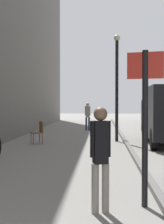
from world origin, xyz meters
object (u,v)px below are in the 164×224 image
object	(u,v)px
lamp_post	(117,81)
street_sign_post	(145,114)
pedestrian_main_foreground	(88,114)
pedestrian_mid_block	(100,152)
cafe_chair_near_window	(39,131)

from	to	relation	value
lamp_post	street_sign_post	bearing A→B (deg)	-89.78
pedestrian_main_foreground	pedestrian_mid_block	world-z (taller)	pedestrian_main_foreground
pedestrian_main_foreground	lamp_post	distance (m)	6.26
street_sign_post	lamp_post	xyz separation A→B (m)	(-0.04, 9.42, 1.18)
pedestrian_mid_block	lamp_post	size ratio (longest dim) A/B	0.35
pedestrian_main_foreground	cafe_chair_near_window	bearing A→B (deg)	-104.73
street_sign_post	lamp_post	world-z (taller)	lamp_post
lamp_post	pedestrian_mid_block	bearing A→B (deg)	-94.09
street_sign_post	lamp_post	size ratio (longest dim) A/B	0.55
lamp_post	cafe_chair_near_window	distance (m)	4.13
cafe_chair_near_window	pedestrian_mid_block	bearing A→B (deg)	168.24
pedestrian_main_foreground	pedestrian_mid_block	xyz separation A→B (m)	(0.84, -15.61, -0.04)
pedestrian_main_foreground	cafe_chair_near_window	world-z (taller)	pedestrian_main_foreground
pedestrian_main_foreground	cafe_chair_near_window	distance (m)	7.18
pedestrian_main_foreground	street_sign_post	distance (m)	15.33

